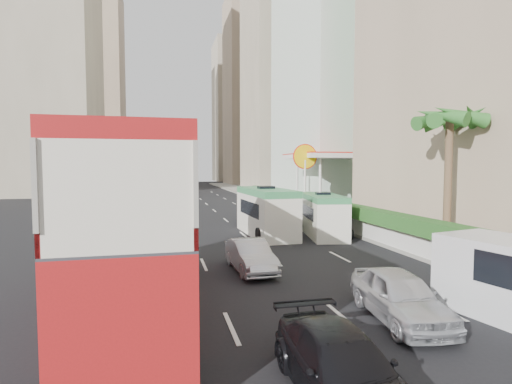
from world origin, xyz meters
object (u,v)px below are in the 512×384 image
object	(u,v)px
double_decker_bus	(139,225)
van_asset	(256,225)
panel_van_far	(261,200)
shell_station	(328,182)
car_silver_lane_a	(250,271)
car_silver_lane_b	(399,320)
minibus_far	(323,215)
minibus_near	(266,212)
palm_tree	(448,185)

from	to	relation	value
double_decker_bus	van_asset	xyz separation A→B (m)	(7.28, 15.80, -2.53)
panel_van_far	shell_station	xyz separation A→B (m)	(6.11, -1.64, 1.73)
double_decker_bus	car_silver_lane_a	bearing A→B (deg)	40.27
car_silver_lane_a	car_silver_lane_b	distance (m)	6.71
double_decker_bus	minibus_far	world-z (taller)	double_decker_bus
minibus_near	minibus_far	size ratio (longest dim) A/B	1.14
panel_van_far	shell_station	distance (m)	6.56
van_asset	shell_station	xyz separation A→B (m)	(8.72, 7.20, 2.75)
double_decker_bus	shell_station	size ratio (longest dim) A/B	1.38
shell_station	palm_tree	bearing A→B (deg)	-96.60
car_silver_lane_a	palm_tree	bearing A→B (deg)	-0.27
car_silver_lane_a	shell_station	world-z (taller)	shell_station
car_silver_lane_b	panel_van_far	world-z (taller)	panel_van_far
minibus_near	panel_van_far	distance (m)	13.33
car_silver_lane_a	palm_tree	world-z (taller)	palm_tree
minibus_near	palm_tree	xyz separation A→B (m)	(6.84, -7.64, 1.93)
car_silver_lane_b	shell_station	size ratio (longest dim) A/B	0.51
car_silver_lane_a	minibus_far	distance (m)	9.52
car_silver_lane_b	panel_van_far	distance (m)	27.35
palm_tree	shell_station	world-z (taller)	palm_tree
car_silver_lane_b	palm_tree	xyz separation A→B (m)	(6.75, 6.54, 3.38)
car_silver_lane_b	double_decker_bus	bearing A→B (deg)	166.39
minibus_near	shell_station	bearing A→B (deg)	49.11
car_silver_lane_a	car_silver_lane_b	xyz separation A→B (m)	(2.90, -6.05, 0.00)
panel_van_far	van_asset	bearing A→B (deg)	-103.78
car_silver_lane_b	shell_station	world-z (taller)	shell_station
van_asset	palm_tree	size ratio (longest dim) A/B	0.70
double_decker_bus	van_asset	bearing A→B (deg)	65.27
minibus_far	panel_van_far	world-z (taller)	minibus_far
shell_station	car_silver_lane_b	bearing A→B (deg)	-109.32
panel_van_far	palm_tree	distance (m)	21.14
car_silver_lane_b	minibus_far	distance (m)	13.65
car_silver_lane_b	minibus_near	distance (m)	14.25
double_decker_bus	van_asset	world-z (taller)	double_decker_bus
shell_station	van_asset	bearing A→B (deg)	-140.47
minibus_near	car_silver_lane_b	bearing A→B (deg)	-92.00
minibus_far	palm_tree	xyz separation A→B (m)	(3.49, -6.66, 2.11)
minibus_near	panel_van_far	world-z (taller)	minibus_near
double_decker_bus	minibus_far	bearing A→B (deg)	45.96
palm_tree	shell_station	bearing A→B (deg)	83.40
car_silver_lane_b	panel_van_far	xyz separation A→B (m)	(2.85, 27.18, 1.02)
double_decker_bus	palm_tree	distance (m)	14.39
double_decker_bus	panel_van_far	size ratio (longest dim) A/B	2.16
van_asset	shell_station	world-z (taller)	shell_station
car_silver_lane_b	shell_station	xyz separation A→B (m)	(8.95, 25.54, 2.75)
van_asset	car_silver_lane_a	bearing A→B (deg)	-103.59
double_decker_bus	minibus_near	bearing A→B (deg)	59.14
minibus_far	palm_tree	distance (m)	7.81
van_asset	palm_tree	bearing A→B (deg)	-60.35
car_silver_lane_a	car_silver_lane_b	world-z (taller)	car_silver_lane_b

